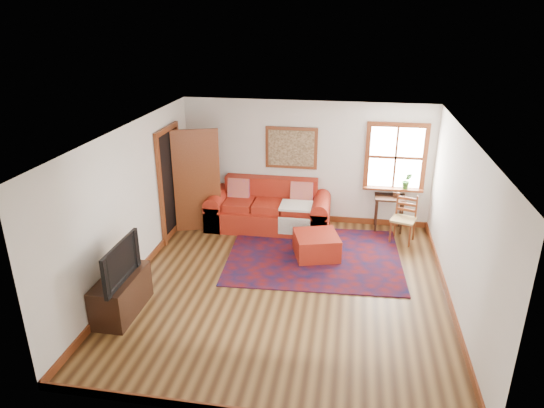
% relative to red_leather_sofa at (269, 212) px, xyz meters
% --- Properties ---
extents(ground, '(5.50, 5.50, 0.00)m').
position_rel_red_leather_sofa_xyz_m(ground, '(0.68, -2.28, -0.32)').
color(ground, '#3C2310').
rests_on(ground, ground).
extents(room_envelope, '(5.04, 5.54, 2.52)m').
position_rel_red_leather_sofa_xyz_m(room_envelope, '(0.68, -2.26, 1.33)').
color(room_envelope, silver).
rests_on(room_envelope, ground).
extents(window, '(1.18, 0.20, 1.38)m').
position_rel_red_leather_sofa_xyz_m(window, '(2.46, 0.43, 1.00)').
color(window, white).
rests_on(window, ground).
extents(doorway, '(0.89, 1.08, 2.14)m').
position_rel_red_leather_sofa_xyz_m(doorway, '(-1.53, -0.50, 0.75)').
color(doorway, black).
rests_on(doorway, ground).
extents(framed_artwork, '(1.05, 0.07, 0.85)m').
position_rel_red_leather_sofa_xyz_m(framed_artwork, '(0.38, 0.44, 1.23)').
color(framed_artwork, brown).
rests_on(framed_artwork, ground).
extents(persian_rug, '(3.16, 2.59, 0.02)m').
position_rel_red_leather_sofa_xyz_m(persian_rug, '(1.03, -1.18, -0.31)').
color(persian_rug, '#520B0B').
rests_on(persian_rug, ground).
extents(red_leather_sofa, '(2.44, 1.01, 0.95)m').
position_rel_red_leather_sofa_xyz_m(red_leather_sofa, '(0.00, 0.00, 0.00)').
color(red_leather_sofa, '#9E2314').
rests_on(red_leather_sofa, ground).
extents(red_ottoman, '(0.92, 0.92, 0.43)m').
position_rel_red_leather_sofa_xyz_m(red_ottoman, '(1.06, -1.15, -0.10)').
color(red_ottoman, '#9E2314').
rests_on(red_ottoman, ground).
extents(side_table, '(0.59, 0.44, 0.71)m').
position_rel_red_leather_sofa_xyz_m(side_table, '(2.38, 0.25, 0.27)').
color(side_table, black).
rests_on(side_table, ground).
extents(ladder_back_chair, '(0.53, 0.51, 0.91)m').
position_rel_red_leather_sofa_xyz_m(ladder_back_chair, '(2.63, -0.22, 0.17)').
color(ladder_back_chair, tan).
rests_on(ladder_back_chair, ground).
extents(media_cabinet, '(0.48, 1.07, 0.59)m').
position_rel_red_leather_sofa_xyz_m(media_cabinet, '(-1.57, -3.37, -0.02)').
color(media_cabinet, black).
rests_on(media_cabinet, ground).
extents(television, '(0.13, 1.03, 0.59)m').
position_rel_red_leather_sofa_xyz_m(television, '(-1.55, -3.48, 0.57)').
color(television, black).
rests_on(television, media_cabinet).
extents(candle_hurricane, '(0.12, 0.12, 0.18)m').
position_rel_red_leather_sofa_xyz_m(candle_hurricane, '(-1.52, -2.92, 0.36)').
color(candle_hurricane, silver).
rests_on(candle_hurricane, media_cabinet).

